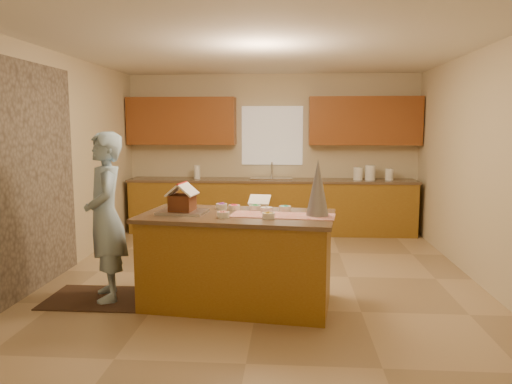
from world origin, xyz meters
TOP-DOWN VIEW (x-y plane):
  - floor at (0.00, 0.00)m, footprint 5.50×5.50m
  - ceiling at (0.00, 0.00)m, footprint 5.50×5.50m
  - wall_back at (0.00, 2.75)m, footprint 5.50×5.50m
  - wall_front at (0.00, -2.75)m, footprint 5.50×5.50m
  - wall_left at (-2.50, 0.00)m, footprint 5.50×5.50m
  - wall_right at (2.50, 0.00)m, footprint 5.50×5.50m
  - stone_accent at (-2.48, -0.80)m, footprint 0.00×2.50m
  - window_curtain at (0.00, 2.72)m, footprint 1.05×0.03m
  - back_counter_base at (0.00, 2.45)m, footprint 4.80×0.60m
  - back_counter_top at (0.00, 2.45)m, footprint 4.85×0.63m
  - upper_cabinet_left at (-1.55, 2.57)m, footprint 1.85×0.35m
  - upper_cabinet_right at (1.55, 2.57)m, footprint 1.85×0.35m
  - sink at (0.00, 2.45)m, footprint 0.70×0.45m
  - faucet at (0.00, 2.63)m, footprint 0.03×0.03m
  - island_base at (-0.20, -1.00)m, footprint 1.93×1.13m
  - island_top at (-0.20, -1.00)m, footprint 2.02×1.22m
  - table_runner at (0.25, -1.05)m, footprint 1.05×0.49m
  - baking_tray at (-0.76, -0.98)m, footprint 0.51×0.40m
  - cookbook at (-0.00, -0.63)m, footprint 0.24×0.20m
  - tinsel_tree at (0.59, -1.04)m, footprint 0.25×0.25m
  - rug at (-1.63, -0.95)m, footprint 1.18×0.77m
  - boy at (-1.58, -0.95)m, footprint 0.64×0.75m
  - canister_a at (1.45, 2.45)m, footprint 0.15×0.15m
  - canister_b at (1.65, 2.45)m, footprint 0.17×0.17m
  - canister_c at (1.97, 2.45)m, footprint 0.13×0.13m
  - paper_towel at (-1.27, 2.45)m, footprint 0.11×0.11m
  - gingerbread_house at (-0.76, -0.98)m, footprint 0.31×0.32m
  - candy_bowls at (-0.08, -0.91)m, footprint 0.80×0.65m

SIDE VIEW (x-z plane):
  - floor at x=0.00m, z-range 0.00..0.00m
  - rug at x=-1.63m, z-range 0.00..0.01m
  - back_counter_base at x=0.00m, z-range 0.00..0.88m
  - island_base at x=-0.20m, z-range 0.00..0.89m
  - boy at x=-1.58m, z-range 0.01..1.75m
  - sink at x=0.00m, z-range 0.83..0.95m
  - back_counter_top at x=0.00m, z-range 0.88..0.92m
  - island_top at x=-0.20m, z-range 0.89..0.94m
  - table_runner at x=0.25m, z-range 0.94..0.94m
  - baking_tray at x=-0.76m, z-range 0.94..0.96m
  - candy_bowls at x=-0.08m, z-range 0.94..0.99m
  - canister_c at x=1.97m, z-range 0.92..1.11m
  - canister_a at x=1.45m, z-range 0.92..1.13m
  - cookbook at x=0.00m, z-range 0.98..1.07m
  - paper_towel at x=-1.27m, z-range 0.92..1.15m
  - canister_b at x=1.65m, z-range 0.92..1.17m
  - faucet at x=0.00m, z-range 0.92..1.20m
  - gingerbread_house at x=-0.76m, z-range 0.92..1.21m
  - tinsel_tree at x=0.59m, z-range 0.94..1.49m
  - stone_accent at x=-2.48m, z-range 0.00..2.50m
  - wall_back at x=0.00m, z-range 1.35..1.35m
  - wall_front at x=0.00m, z-range 1.35..1.35m
  - wall_left at x=-2.50m, z-range 1.35..1.35m
  - wall_right at x=2.50m, z-range 1.35..1.35m
  - window_curtain at x=0.00m, z-range 1.15..2.15m
  - upper_cabinet_left at x=-1.55m, z-range 1.50..2.30m
  - upper_cabinet_right at x=1.55m, z-range 1.50..2.30m
  - ceiling at x=0.00m, z-range 2.70..2.70m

